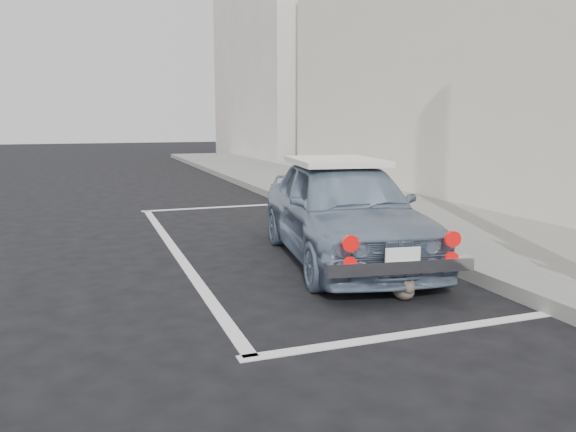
# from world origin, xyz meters

# --- Properties ---
(ground) EXTENTS (80.00, 80.00, 0.00)m
(ground) POSITION_xyz_m (0.00, 0.00, 0.00)
(ground) COLOR black
(ground) RESTS_ON ground
(sidewalk) EXTENTS (2.80, 40.00, 0.15)m
(sidewalk) POSITION_xyz_m (3.20, 2.00, 0.07)
(sidewalk) COLOR slate
(sidewalk) RESTS_ON ground
(shop_building) EXTENTS (3.50, 18.00, 7.00)m
(shop_building) POSITION_xyz_m (6.33, 4.00, 3.49)
(shop_building) COLOR silver
(shop_building) RESTS_ON ground
(building_far) EXTENTS (3.50, 10.00, 8.00)m
(building_far) POSITION_xyz_m (6.35, 20.00, 4.00)
(building_far) COLOR beige
(building_far) RESTS_ON ground
(pline_rear) EXTENTS (3.00, 0.12, 0.01)m
(pline_rear) POSITION_xyz_m (0.50, -0.50, 0.00)
(pline_rear) COLOR silver
(pline_rear) RESTS_ON ground
(pline_front) EXTENTS (3.00, 0.12, 0.01)m
(pline_front) POSITION_xyz_m (0.50, 6.50, 0.00)
(pline_front) COLOR silver
(pline_front) RESTS_ON ground
(pline_side) EXTENTS (0.12, 7.00, 0.01)m
(pline_side) POSITION_xyz_m (-0.90, 3.00, 0.00)
(pline_side) COLOR silver
(pline_side) RESTS_ON ground
(retro_coupe) EXTENTS (2.00, 3.85, 1.25)m
(retro_coupe) POSITION_xyz_m (0.96, 1.89, 0.63)
(retro_coupe) COLOR gray
(retro_coupe) RESTS_ON ground
(cat) EXTENTS (0.25, 0.44, 0.24)m
(cat) POSITION_xyz_m (0.84, 0.29, 0.11)
(cat) COLOR #5F5749
(cat) RESTS_ON ground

